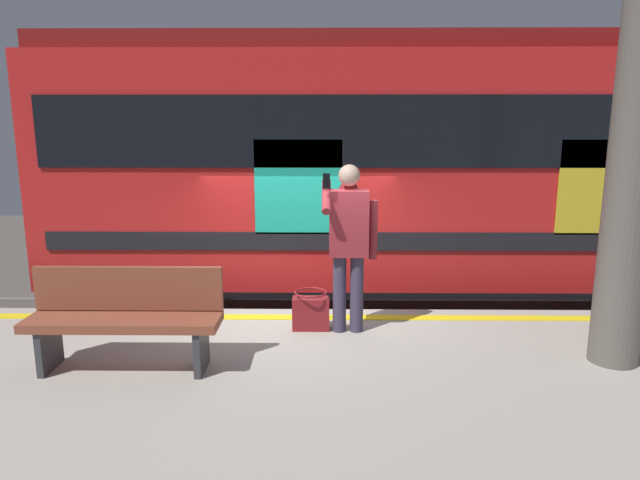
{
  "coord_description": "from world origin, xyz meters",
  "views": [
    {
      "loc": [
        -0.37,
        6.4,
        3.16
      ],
      "look_at": [
        -0.3,
        0.3,
        1.9
      ],
      "focal_mm": 31.77,
      "sensor_mm": 36.0,
      "label": 1
    }
  ],
  "objects_px": {
    "handbag": "(311,312)",
    "bench": "(125,315)",
    "passenger": "(349,235)",
    "train_carriage": "(430,160)",
    "station_column": "(635,155)"
  },
  "relations": [
    {
      "from": "passenger",
      "to": "station_column",
      "type": "height_order",
      "value": "station_column"
    },
    {
      "from": "passenger",
      "to": "train_carriage",
      "type": "bearing_deg",
      "value": -114.22
    },
    {
      "from": "handbag",
      "to": "station_column",
      "type": "xyz_separation_m",
      "value": [
        -2.81,
        0.8,
        1.69
      ]
    },
    {
      "from": "handbag",
      "to": "train_carriage",
      "type": "bearing_deg",
      "value": -120.56
    },
    {
      "from": "passenger",
      "to": "bench",
      "type": "xyz_separation_m",
      "value": [
        2.02,
        0.93,
        -0.54
      ]
    },
    {
      "from": "passenger",
      "to": "handbag",
      "type": "relative_size",
      "value": 4.21
    },
    {
      "from": "station_column",
      "to": "bench",
      "type": "relative_size",
      "value": 2.23
    },
    {
      "from": "handbag",
      "to": "bench",
      "type": "xyz_separation_m",
      "value": [
        1.62,
        0.97,
        0.3
      ]
    },
    {
      "from": "handbag",
      "to": "station_column",
      "type": "relative_size",
      "value": 0.11
    },
    {
      "from": "passenger",
      "to": "handbag",
      "type": "distance_m",
      "value": 0.93
    },
    {
      "from": "handbag",
      "to": "station_column",
      "type": "bearing_deg",
      "value": 164.11
    },
    {
      "from": "passenger",
      "to": "bench",
      "type": "distance_m",
      "value": 2.29
    },
    {
      "from": "handbag",
      "to": "bench",
      "type": "height_order",
      "value": "bench"
    },
    {
      "from": "train_carriage",
      "to": "station_column",
      "type": "height_order",
      "value": "station_column"
    },
    {
      "from": "bench",
      "to": "train_carriage",
      "type": "bearing_deg",
      "value": -130.64
    }
  ]
}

